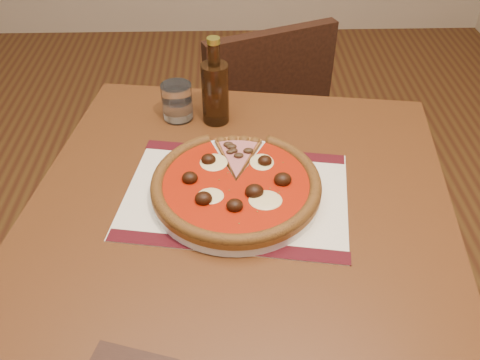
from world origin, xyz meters
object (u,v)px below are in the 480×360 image
at_px(table, 240,235).
at_px(plate, 236,191).
at_px(water_glass, 177,102).
at_px(bottle, 215,90).
at_px(pizza, 236,183).
at_px(chair_far, 254,124).

bearing_deg(table, plate, 125.22).
xyz_separation_m(water_glass, bottle, (0.09, -0.01, 0.04)).
xyz_separation_m(table, pizza, (-0.01, 0.01, 0.13)).
height_order(pizza, bottle, bottle).
distance_m(plate, pizza, 0.02).
distance_m(water_glass, bottle, 0.10).
height_order(table, pizza, pizza).
xyz_separation_m(plate, bottle, (-0.04, 0.26, 0.07)).
distance_m(pizza, water_glass, 0.31).
bearing_deg(pizza, table, -53.85).
distance_m(pizza, bottle, 0.27).
bearing_deg(plate, pizza, -95.09).
distance_m(plate, water_glass, 0.31).
xyz_separation_m(chair_far, plate, (-0.07, -0.65, 0.29)).
height_order(chair_far, water_glass, water_glass).
relative_size(pizza, bottle, 1.60).
xyz_separation_m(pizza, bottle, (-0.04, 0.26, 0.05)).
bearing_deg(plate, bottle, 98.78).
distance_m(chair_far, water_glass, 0.53).
xyz_separation_m(table, water_glass, (-0.14, 0.29, 0.14)).
bearing_deg(chair_far, bottle, 51.86).
bearing_deg(water_glass, chair_far, 61.80).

